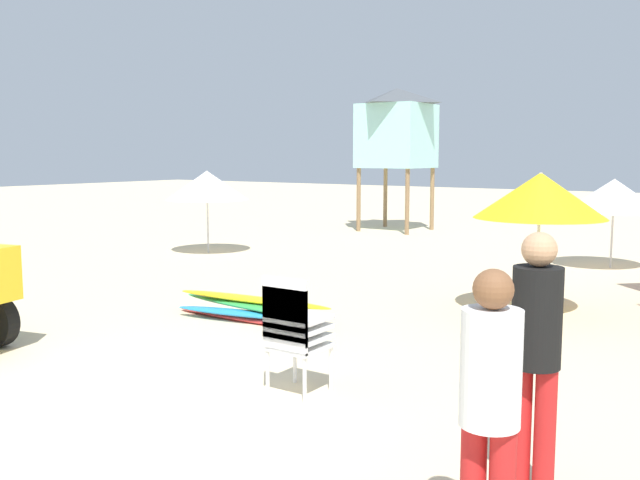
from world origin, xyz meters
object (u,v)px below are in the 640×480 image
at_px(beach_umbrella_left, 614,195).
at_px(beach_umbrella_mid, 207,185).
at_px(stacked_plastic_chairs, 293,326).
at_px(lifeguard_tower, 397,128).
at_px(beach_umbrella_far, 540,196).
at_px(traffic_cone_near, 503,354).
at_px(lifeguard_near_center, 536,343).
at_px(lifeguard_near_left, 490,399).
at_px(surfboard_pile, 245,308).

xyz_separation_m(beach_umbrella_left, beach_umbrella_mid, (-7.92, -2.91, 0.10)).
bearing_deg(beach_umbrella_mid, stacked_plastic_chairs, -41.92).
relative_size(lifeguard_tower, beach_umbrella_far, 2.08).
bearing_deg(traffic_cone_near, lifeguard_near_center, -65.52).
distance_m(lifeguard_near_left, lifeguard_near_center, 1.02).
distance_m(lifeguard_near_left, beach_umbrella_mid, 12.58).
bearing_deg(lifeguard_near_left, beach_umbrella_mid, 140.24).
bearing_deg(lifeguard_near_center, beach_umbrella_mid, 143.73).
height_order(lifeguard_near_left, lifeguard_near_center, lifeguard_near_center).
xyz_separation_m(lifeguard_near_center, beach_umbrella_mid, (-9.58, 7.03, 0.53)).
distance_m(surfboard_pile, lifeguard_tower, 11.93).
relative_size(stacked_plastic_chairs, lifeguard_near_left, 0.69).
bearing_deg(beach_umbrella_far, stacked_plastic_chairs, -99.92).
bearing_deg(lifeguard_near_left, beach_umbrella_far, 105.25).
xyz_separation_m(lifeguard_near_center, beach_umbrella_far, (-1.58, 5.10, 0.66)).
height_order(beach_umbrella_left, beach_umbrella_mid, beach_umbrella_mid).
distance_m(stacked_plastic_chairs, beach_umbrella_left, 9.44).
bearing_deg(stacked_plastic_chairs, beach_umbrella_far, 80.08).
bearing_deg(beach_umbrella_far, traffic_cone_near, -78.52).
xyz_separation_m(beach_umbrella_mid, beach_umbrella_far, (8.00, -1.93, 0.13)).
distance_m(beach_umbrella_mid, beach_umbrella_far, 8.23).
distance_m(surfboard_pile, lifeguard_near_left, 5.98).
relative_size(lifeguard_near_center, beach_umbrella_mid, 0.93).
relative_size(lifeguard_near_center, traffic_cone_near, 3.72).
distance_m(stacked_plastic_chairs, beach_umbrella_mid, 9.72).
height_order(stacked_plastic_chairs, beach_umbrella_far, beach_umbrella_far).
relative_size(lifeguard_near_center, lifeguard_tower, 0.42).
height_order(surfboard_pile, lifeguard_near_left, lifeguard_near_left).
bearing_deg(lifeguard_near_left, lifeguard_tower, 120.12).
relative_size(beach_umbrella_left, beach_umbrella_far, 0.93).
bearing_deg(beach_umbrella_left, stacked_plastic_chairs, -94.38).
bearing_deg(beach_umbrella_far, lifeguard_near_left, -74.75).
relative_size(stacked_plastic_chairs, lifeguard_near_center, 0.65).
height_order(lifeguard_near_left, beach_umbrella_far, beach_umbrella_far).
bearing_deg(surfboard_pile, beach_umbrella_left, 67.86).
distance_m(lifeguard_near_left, beach_umbrella_left, 11.10).
xyz_separation_m(surfboard_pile, beach_umbrella_left, (3.00, 7.38, 1.25)).
xyz_separation_m(lifeguard_tower, beach_umbrella_mid, (-1.21, -6.53, -1.43)).
relative_size(surfboard_pile, beach_umbrella_mid, 1.34).
height_order(surfboard_pile, beach_umbrella_left, beach_umbrella_left).
bearing_deg(lifeguard_near_left, lifeguard_near_center, 94.65).
xyz_separation_m(beach_umbrella_mid, traffic_cone_near, (8.59, -4.86, -1.29)).
xyz_separation_m(stacked_plastic_chairs, surfboard_pile, (-2.29, 1.99, -0.48)).
relative_size(lifeguard_near_center, beach_umbrella_left, 0.94).
bearing_deg(surfboard_pile, beach_umbrella_mid, 137.71).
xyz_separation_m(lifeguard_near_left, beach_umbrella_far, (-1.67, 6.11, 0.72)).
relative_size(beach_umbrella_mid, beach_umbrella_far, 0.94).
relative_size(surfboard_pile, beach_umbrella_far, 1.26).
xyz_separation_m(beach_umbrella_far, traffic_cone_near, (0.59, -2.92, -1.41)).
height_order(stacked_plastic_chairs, traffic_cone_near, stacked_plastic_chairs).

